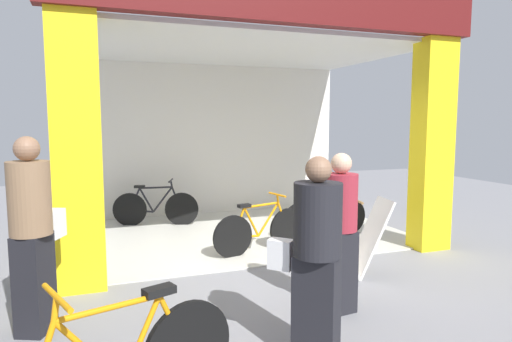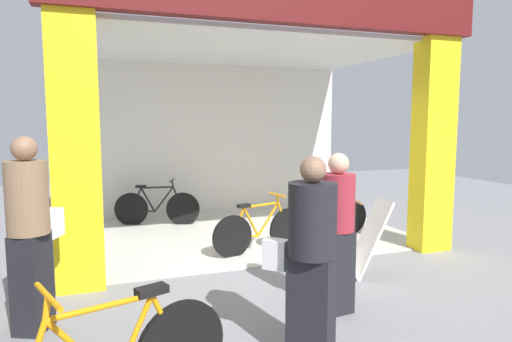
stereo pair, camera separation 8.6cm
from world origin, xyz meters
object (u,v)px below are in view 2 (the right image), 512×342
object	(u,v)px
bicycle_inside_0	(326,217)
pedestrian_2	(336,231)
sandwich_board_sign	(353,237)
pedestrian_0	(30,231)
pedestrian_1	(311,256)
bicycle_inside_1	(157,207)
bicycle_inside_2	(261,230)

from	to	relation	value
bicycle_inside_0	pedestrian_2	xyz separation A→B (m)	(-1.22, -2.52, 0.47)
sandwich_board_sign	pedestrian_0	size ratio (longest dim) A/B	0.54
pedestrian_0	pedestrian_1	distance (m)	2.48
bicycle_inside_1	pedestrian_0	size ratio (longest dim) A/B	0.84
bicycle_inside_2	pedestrian_2	world-z (taller)	pedestrian_2
bicycle_inside_1	sandwich_board_sign	size ratio (longest dim) A/B	1.54
bicycle_inside_0	pedestrian_0	xyz separation A→B (m)	(-4.00, -2.02, 0.57)
bicycle_inside_2	pedestrian_0	xyz separation A→B (m)	(-2.72, -1.56, 0.58)
bicycle_inside_0	sandwich_board_sign	distance (m)	1.78
bicycle_inside_0	pedestrian_2	distance (m)	2.84
bicycle_inside_1	bicycle_inside_2	xyz separation A→B (m)	(1.20, -2.19, -0.00)
pedestrian_1	pedestrian_2	world-z (taller)	pedestrian_1
bicycle_inside_0	sandwich_board_sign	size ratio (longest dim) A/B	1.61
bicycle_inside_0	bicycle_inside_2	world-z (taller)	bicycle_inside_0
bicycle_inside_2	bicycle_inside_0	bearing A→B (deg)	19.76
bicycle_inside_1	bicycle_inside_0	bearing A→B (deg)	-34.80
sandwich_board_sign	pedestrian_0	world-z (taller)	pedestrian_0
bicycle_inside_1	pedestrian_1	size ratio (longest dim) A/B	0.91
sandwich_board_sign	bicycle_inside_0	bearing A→B (deg)	72.84
bicycle_inside_0	pedestrian_1	distance (m)	3.82
pedestrian_0	bicycle_inside_0	bearing A→B (deg)	26.74
bicycle_inside_1	pedestrian_1	bearing A→B (deg)	-83.11
bicycle_inside_0	pedestrian_2	world-z (taller)	pedestrian_2
bicycle_inside_1	sandwich_board_sign	distance (m)	3.95
pedestrian_1	pedestrian_0	bearing A→B (deg)	149.12
bicycle_inside_2	pedestrian_0	world-z (taller)	pedestrian_0
pedestrian_2	bicycle_inside_2	bearing A→B (deg)	91.65
bicycle_inside_2	sandwich_board_sign	xyz separation A→B (m)	(0.76, -1.23, 0.14)
sandwich_board_sign	pedestrian_2	world-z (taller)	pedestrian_2
bicycle_inside_1	pedestrian_2	xyz separation A→B (m)	(1.26, -4.25, 0.47)
bicycle_inside_0	bicycle_inside_2	bearing A→B (deg)	-160.24
bicycle_inside_1	pedestrian_0	xyz separation A→B (m)	(-1.52, -3.75, 0.58)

